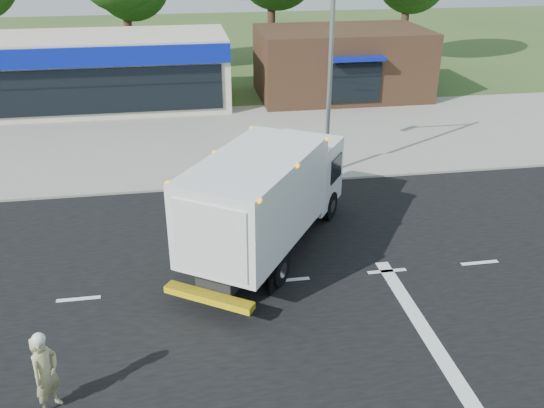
# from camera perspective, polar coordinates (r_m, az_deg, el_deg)

# --- Properties ---
(ground) EXTENTS (120.00, 120.00, 0.00)m
(ground) POSITION_cam_1_polar(r_m,az_deg,el_deg) (17.09, 1.73, -7.58)
(ground) COLOR #385123
(ground) RESTS_ON ground
(road_asphalt) EXTENTS (60.00, 14.00, 0.02)m
(road_asphalt) POSITION_cam_1_polar(r_m,az_deg,el_deg) (17.09, 1.73, -7.56)
(road_asphalt) COLOR black
(road_asphalt) RESTS_ON ground
(sidewalk) EXTENTS (60.00, 2.40, 0.12)m
(sidewalk) POSITION_cam_1_polar(r_m,az_deg,el_deg) (24.25, -1.91, 3.08)
(sidewalk) COLOR gray
(sidewalk) RESTS_ON ground
(parking_apron) EXTENTS (60.00, 9.00, 0.02)m
(parking_apron) POSITION_cam_1_polar(r_m,az_deg,el_deg) (29.67, -3.39, 7.23)
(parking_apron) COLOR gray
(parking_apron) RESTS_ON ground
(lane_markings) EXTENTS (55.20, 7.00, 0.01)m
(lane_markings) POSITION_cam_1_polar(r_m,az_deg,el_deg) (16.28, 7.38, -9.61)
(lane_markings) COLOR silver
(lane_markings) RESTS_ON road_asphalt
(ems_box_truck) EXTENTS (6.39, 7.96, 3.51)m
(ems_box_truck) POSITION_cam_1_polar(r_m,az_deg,el_deg) (17.61, -0.44, 1.04)
(ems_box_truck) COLOR black
(ems_box_truck) RESTS_ON ground
(emergency_worker) EXTENTS (0.74, 0.82, 1.99)m
(emergency_worker) POSITION_cam_1_polar(r_m,az_deg,el_deg) (13.39, -21.51, -15.29)
(emergency_worker) COLOR tan
(emergency_worker) RESTS_ON ground
(retail_strip_mall) EXTENTS (18.00, 6.20, 4.00)m
(retail_strip_mall) POSITION_cam_1_polar(r_m,az_deg,el_deg) (35.28, -19.62, 12.18)
(retail_strip_mall) COLOR #BEB59E
(retail_strip_mall) RESTS_ON ground
(brown_storefront) EXTENTS (10.00, 6.70, 4.00)m
(brown_storefront) POSITION_cam_1_polar(r_m,az_deg,el_deg) (36.14, 6.88, 13.72)
(brown_storefront) COLOR #382316
(brown_storefront) RESTS_ON ground
(traffic_signal_pole) EXTENTS (3.51, 0.25, 8.00)m
(traffic_signal_pole) POSITION_cam_1_polar(r_m,az_deg,el_deg) (22.66, 4.21, 14.29)
(traffic_signal_pole) COLOR gray
(traffic_signal_pole) RESTS_ON ground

